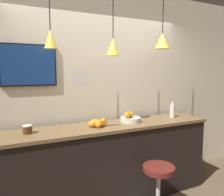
% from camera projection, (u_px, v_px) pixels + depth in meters
% --- Properties ---
extents(back_wall, '(8.00, 0.06, 2.90)m').
position_uv_depth(back_wall, '(100.00, 90.00, 3.15)').
color(back_wall, beige).
rests_on(back_wall, ground_plane).
extents(service_counter, '(2.78, 0.57, 1.03)m').
position_uv_depth(service_counter, '(112.00, 162.00, 2.91)').
color(service_counter, black).
rests_on(service_counter, ground_plane).
extents(bar_stool, '(0.41, 0.41, 0.62)m').
position_uv_depth(bar_stool, '(158.00, 182.00, 2.58)').
color(bar_stool, '#B7B7BC').
rests_on(bar_stool, ground_plane).
extents(fruit_bowl, '(0.28, 0.28, 0.15)m').
position_uv_depth(fruit_bowl, '(130.00, 118.00, 2.98)').
color(fruit_bowl, beige).
rests_on(fruit_bowl, service_counter).
extents(orange_pile, '(0.26, 0.22, 0.08)m').
position_uv_depth(orange_pile, '(97.00, 123.00, 2.76)').
color(orange_pile, orange).
rests_on(orange_pile, service_counter).
extents(juice_bottle, '(0.07, 0.07, 0.24)m').
position_uv_depth(juice_bottle, '(172.00, 111.00, 3.29)').
color(juice_bottle, silver).
rests_on(juice_bottle, service_counter).
extents(spread_jar, '(0.10, 0.10, 0.10)m').
position_uv_depth(spread_jar, '(27.00, 129.00, 2.43)').
color(spread_jar, '#562D19').
rests_on(spread_jar, service_counter).
extents(pendant_lamp_left, '(0.14, 0.14, 0.83)m').
position_uv_depth(pendant_lamp_left, '(50.00, 39.00, 2.37)').
color(pendant_lamp_left, black).
extents(pendant_lamp_middle, '(0.16, 0.16, 0.88)m').
position_uv_depth(pendant_lamp_middle, '(113.00, 46.00, 2.70)').
color(pendant_lamp_middle, black).
extents(pendant_lamp_right, '(0.21, 0.21, 0.77)m').
position_uv_depth(pendant_lamp_right, '(162.00, 41.00, 3.00)').
color(pendant_lamp_right, black).
extents(mounted_tv, '(0.66, 0.04, 0.51)m').
position_uv_depth(mounted_tv, '(29.00, 65.00, 2.65)').
color(mounted_tv, black).
extents(hanging_menu_board, '(0.24, 0.01, 0.17)m').
position_uv_depth(hanging_menu_board, '(81.00, 78.00, 2.39)').
color(hanging_menu_board, white).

